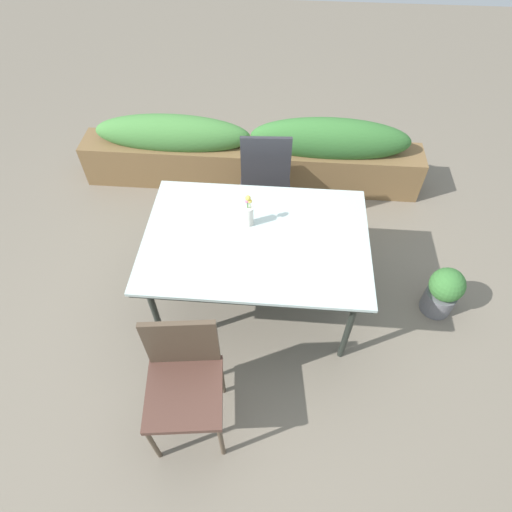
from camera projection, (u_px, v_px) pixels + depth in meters
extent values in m
plane|color=#756B5B|center=(248.00, 292.00, 3.47)|extent=(12.00, 12.00, 0.00)
cube|color=#B2C6C1|center=(256.00, 239.00, 2.84)|extent=(1.48, 1.02, 0.02)
cube|color=#232823|center=(256.00, 241.00, 2.86)|extent=(1.45, 1.00, 0.02)
cylinder|color=#232823|center=(156.00, 316.00, 2.91)|extent=(0.04, 0.04, 0.73)
cylinder|color=#232823|center=(348.00, 329.00, 2.84)|extent=(0.04, 0.04, 0.73)
cylinder|color=#232823|center=(179.00, 227.00, 3.43)|extent=(0.04, 0.04, 0.73)
cylinder|color=#232823|center=(342.00, 237.00, 3.36)|extent=(0.04, 0.04, 0.73)
cube|color=#37313E|center=(265.00, 174.00, 3.65)|extent=(0.43, 0.43, 0.04)
cube|color=#2D2D33|center=(266.00, 164.00, 3.34)|extent=(0.39, 0.05, 0.48)
cylinder|color=#2D2D33|center=(245.00, 182.00, 3.96)|extent=(0.03, 0.03, 0.48)
cylinder|color=#2D2D33|center=(285.00, 182.00, 3.96)|extent=(0.03, 0.03, 0.48)
cylinder|color=#2D2D33|center=(244.00, 210.00, 3.73)|extent=(0.03, 0.03, 0.48)
cylinder|color=#2D2D33|center=(286.00, 210.00, 3.72)|extent=(0.03, 0.03, 0.48)
cube|color=#51332A|center=(184.00, 393.00, 2.45)|extent=(0.48, 0.48, 0.04)
cube|color=#4C3D2D|center=(181.00, 343.00, 2.41)|extent=(0.41, 0.08, 0.42)
cylinder|color=#4C3D2D|center=(221.00, 441.00, 2.52)|extent=(0.03, 0.03, 0.46)
cylinder|color=#4C3D2D|center=(153.00, 444.00, 2.51)|extent=(0.03, 0.03, 0.46)
cylinder|color=#4C3D2D|center=(222.00, 377.00, 2.77)|extent=(0.03, 0.03, 0.46)
cylinder|color=#4C3D2D|center=(160.00, 379.00, 2.76)|extent=(0.03, 0.03, 0.46)
cylinder|color=silver|center=(249.00, 216.00, 2.85)|extent=(0.06, 0.06, 0.15)
cylinder|color=#569347|center=(250.00, 207.00, 2.79)|extent=(0.00, 0.01, 0.10)
sphere|color=#EFCC4C|center=(250.00, 201.00, 2.75)|extent=(0.03, 0.03, 0.03)
cylinder|color=#569347|center=(247.00, 206.00, 2.79)|extent=(0.01, 0.01, 0.10)
sphere|color=pink|center=(247.00, 201.00, 2.75)|extent=(0.03, 0.03, 0.03)
cylinder|color=#569347|center=(248.00, 205.00, 2.78)|extent=(0.01, 0.01, 0.13)
sphere|color=#EFCC4C|center=(248.00, 198.00, 2.73)|extent=(0.04, 0.04, 0.04)
cube|color=brown|center=(251.00, 165.00, 4.17)|extent=(3.20, 0.36, 0.42)
ellipsoid|color=#47843D|center=(172.00, 134.00, 3.96)|extent=(1.44, 0.33, 0.36)
ellipsoid|color=#387233|center=(330.00, 139.00, 3.88)|extent=(1.44, 0.33, 0.40)
cylinder|color=slate|center=(438.00, 300.00, 3.30)|extent=(0.23, 0.23, 0.20)
sphere|color=#387233|center=(447.00, 285.00, 3.14)|extent=(0.26, 0.26, 0.26)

